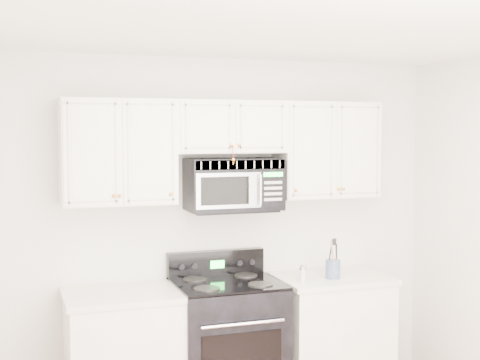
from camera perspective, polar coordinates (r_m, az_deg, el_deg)
name	(u,v)px	position (r m, az deg, el deg)	size (l,w,h in m)	color
room	(320,270)	(3.61, 6.83, -7.66)	(3.51, 3.51, 2.61)	#A36140
base_cabinet_left	(127,360)	(4.95, -9.65, -14.93)	(0.86, 0.65, 0.92)	white
base_cabinet_right	(330,338)	(5.43, 7.73, -13.18)	(0.86, 0.65, 0.92)	white
range	(227,342)	(5.09, -1.11, -13.65)	(0.76, 0.70, 1.12)	black
upper_cabinets	(228,146)	(5.01, -1.07, 2.94)	(2.44, 0.37, 0.75)	white
microwave	(234,184)	(5.02, -0.55, -0.35)	(0.71, 0.40, 0.39)	black
utensil_crock	(333,268)	(5.19, 7.94, -7.48)	(0.11, 0.11, 0.30)	slate
shaker_salt	(303,272)	(5.12, 5.41, -7.84)	(0.05, 0.05, 0.11)	silver
shaker_pepper	(303,275)	(5.04, 5.36, -8.04)	(0.05, 0.05, 0.11)	silver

